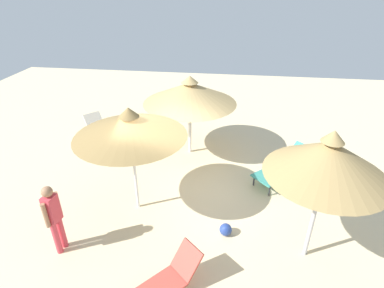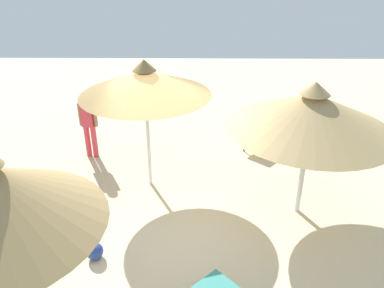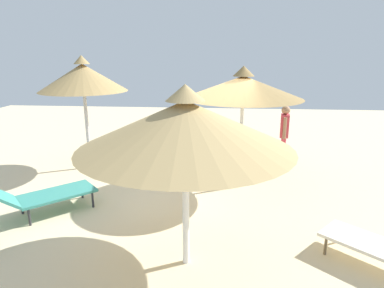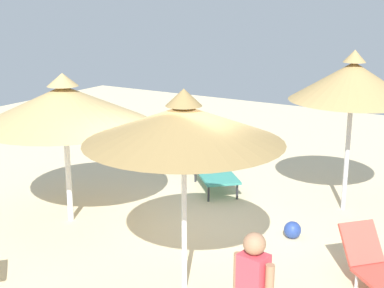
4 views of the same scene
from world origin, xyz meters
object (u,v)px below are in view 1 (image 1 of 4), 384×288
object	(u,v)px
parasol_umbrella_near_left	(190,93)
beach_ball	(226,230)
lounge_chair_back	(284,167)
parasol_umbrella_center	(328,158)
person_standing_far_left	(54,215)
lounge_chair_front	(104,135)
handbag	(288,154)
parasol_umbrella_edge	(130,126)
lounge_chair_near_right	(159,286)

from	to	relation	value
parasol_umbrella_near_left	beach_ball	world-z (taller)	parasol_umbrella_near_left
lounge_chair_back	beach_ball	size ratio (longest dim) A/B	6.66
parasol_umbrella_center	beach_ball	xyz separation A→B (m)	(-0.35, -1.71, -2.27)
lounge_chair_back	person_standing_far_left	xyz separation A→B (m)	(3.33, -5.11, 0.53)
lounge_chair_back	beach_ball	xyz separation A→B (m)	(2.43, -1.59, -0.29)
parasol_umbrella_near_left	lounge_chair_front	size ratio (longest dim) A/B	1.49
lounge_chair_back	person_standing_far_left	world-z (taller)	person_standing_far_left
lounge_chair_back	handbag	size ratio (longest dim) A/B	4.14
parasol_umbrella_edge	lounge_chair_back	distance (m)	4.64
parasol_umbrella_edge	beach_ball	bearing A→B (deg)	73.40
lounge_chair_front	lounge_chair_near_right	xyz separation A→B (m)	(5.53, 3.22, -0.08)
parasol_umbrella_center	parasol_umbrella_edge	bearing A→B (deg)	-104.45
lounge_chair_near_right	lounge_chair_back	bearing A→B (deg)	146.77
beach_ball	person_standing_far_left	bearing A→B (deg)	-75.57
parasol_umbrella_near_left	handbag	world-z (taller)	parasol_umbrella_near_left
lounge_chair_back	beach_ball	world-z (taller)	lounge_chair_back
lounge_chair_back	lounge_chair_near_right	bearing A→B (deg)	-33.23
lounge_chair_back	lounge_chair_near_right	distance (m)	5.01
beach_ball	lounge_chair_back	bearing A→B (deg)	146.82
parasol_umbrella_near_left	handbag	xyz separation A→B (m)	(0.03, 3.25, -1.94)
lounge_chair_back	person_standing_far_left	size ratio (longest dim) A/B	1.14
parasol_umbrella_near_left	lounge_chair_near_right	distance (m)	5.72
parasol_umbrella_near_left	parasol_umbrella_edge	world-z (taller)	parasol_umbrella_edge
lounge_chair_back	person_standing_far_left	distance (m)	6.13
person_standing_far_left	beach_ball	bearing A→B (deg)	104.43
parasol_umbrella_edge	lounge_chair_back	world-z (taller)	parasol_umbrella_edge
lounge_chair_near_right	person_standing_far_left	world-z (taller)	person_standing_far_left
handbag	beach_ball	size ratio (longest dim) A/B	1.61
lounge_chair_front	beach_ball	size ratio (longest dim) A/B	6.86
parasol_umbrella_near_left	lounge_chair_back	bearing A→B (deg)	67.02
person_standing_far_left	handbag	size ratio (longest dim) A/B	3.63
handbag	parasol_umbrella_near_left	bearing A→B (deg)	-90.60
parasol_umbrella_edge	lounge_chair_back	xyz separation A→B (m)	(-1.75, 3.87, -1.88)
parasol_umbrella_near_left	parasol_umbrella_edge	bearing A→B (deg)	-17.37
parasol_umbrella_center	lounge_chair_front	world-z (taller)	parasol_umbrella_center
parasol_umbrella_near_left	parasol_umbrella_edge	size ratio (longest dim) A/B	1.06
beach_ball	lounge_chair_front	bearing A→B (deg)	-130.62
lounge_chair_near_right	handbag	bearing A→B (deg)	150.43
parasol_umbrella_center	person_standing_far_left	xyz separation A→B (m)	(0.56, -5.24, -1.46)
parasol_umbrella_near_left	person_standing_far_left	world-z (taller)	parasol_umbrella_near_left
parasol_umbrella_edge	beach_ball	distance (m)	3.22
parasol_umbrella_edge	handbag	world-z (taller)	parasol_umbrella_edge
parasol_umbrella_near_left	lounge_chair_front	distance (m)	3.48
lounge_chair_near_right	parasol_umbrella_center	bearing A→B (deg)	116.27
parasol_umbrella_near_left	lounge_chair_near_right	xyz separation A→B (m)	(5.44, 0.18, -1.78)
parasol_umbrella_edge	person_standing_far_left	size ratio (longest dim) A/B	1.65
beach_ball	parasol_umbrella_center	bearing A→B (deg)	78.48
lounge_chair_near_right	handbag	world-z (taller)	lounge_chair_near_right
lounge_chair_front	lounge_chair_back	bearing A→B (deg)	77.42
person_standing_far_left	parasol_umbrella_center	bearing A→B (deg)	96.09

